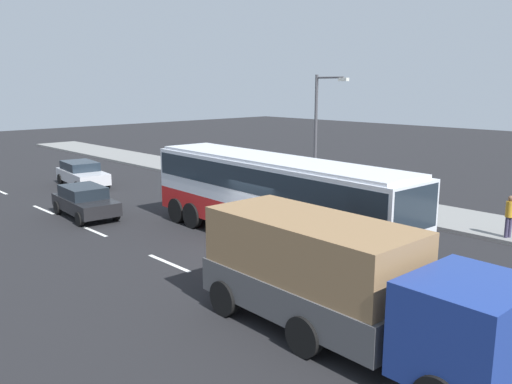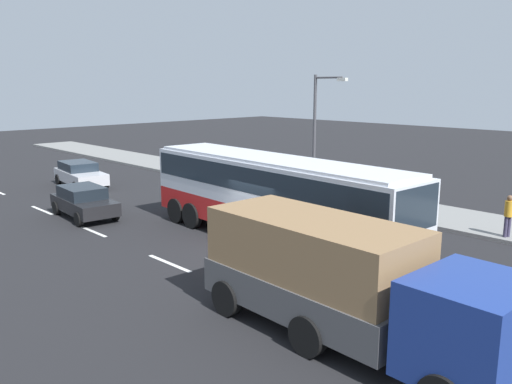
# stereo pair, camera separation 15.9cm
# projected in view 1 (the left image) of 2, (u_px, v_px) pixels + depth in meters

# --- Properties ---
(ground_plane) EXTENTS (120.00, 120.00, 0.00)m
(ground_plane) POSITION_uv_depth(u_px,v_px,m) (246.00, 251.00, 19.38)
(ground_plane) COLOR black
(sidewalk_curb) EXTENTS (80.00, 4.00, 0.15)m
(sidewalk_curb) POSITION_uv_depth(u_px,v_px,m) (391.00, 207.00, 25.96)
(sidewalk_curb) COLOR gray
(sidewalk_curb) RESTS_ON ground_plane
(lane_centreline) EXTENTS (24.76, 0.16, 0.01)m
(lane_centreline) POSITION_uv_depth(u_px,v_px,m) (92.00, 230.00, 22.08)
(lane_centreline) COLOR white
(lane_centreline) RESTS_ON ground_plane
(coach_bus) EXTENTS (12.52, 3.17, 3.33)m
(coach_bus) POSITION_uv_depth(u_px,v_px,m) (273.00, 190.00, 20.00)
(coach_bus) COLOR red
(coach_bus) RESTS_ON ground_plane
(cargo_truck) EXTENTS (8.04, 2.87, 2.83)m
(cargo_truck) POSITION_uv_depth(u_px,v_px,m) (341.00, 279.00, 12.31)
(cargo_truck) COLOR navy
(cargo_truck) RESTS_ON ground_plane
(car_silver_hatch) EXTENTS (4.67, 2.37, 1.47)m
(car_silver_hatch) POSITION_uv_depth(u_px,v_px,m) (82.00, 173.00, 31.56)
(car_silver_hatch) COLOR silver
(car_silver_hatch) RESTS_ON ground_plane
(car_black_sedan) EXTENTS (4.20, 2.13, 1.44)m
(car_black_sedan) POSITION_uv_depth(u_px,v_px,m) (85.00, 201.00, 24.20)
(car_black_sedan) COLOR black
(car_black_sedan) RESTS_ON ground_plane
(pedestrian_near_curb) EXTENTS (0.32, 0.32, 1.68)m
(pedestrian_near_curb) POSITION_uv_depth(u_px,v_px,m) (510.00, 214.00, 20.36)
(pedestrian_near_curb) COLOR #38334C
(pedestrian_near_curb) RESTS_ON sidewalk_curb
(pedestrian_at_crossing) EXTENTS (0.32, 0.32, 1.60)m
(pedestrian_at_crossing) POSITION_uv_depth(u_px,v_px,m) (310.00, 174.00, 29.55)
(pedestrian_at_crossing) COLOR black
(pedestrian_at_crossing) RESTS_ON sidewalk_curb
(street_lamp) EXTENTS (2.02, 0.24, 6.38)m
(street_lamp) POSITION_uv_depth(u_px,v_px,m) (319.00, 127.00, 27.00)
(street_lamp) COLOR #47474C
(street_lamp) RESTS_ON sidewalk_curb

